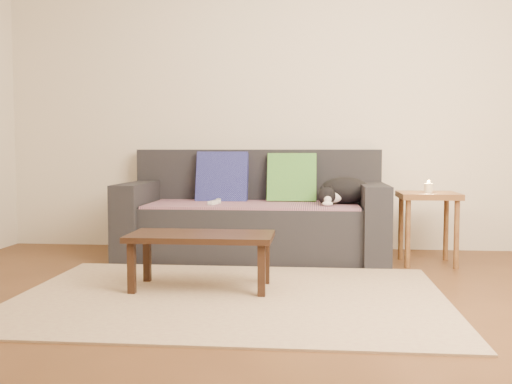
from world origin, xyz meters
TOP-DOWN VIEW (x-y plane):
  - ground at (0.00, 0.00)m, footprint 4.50×4.50m
  - back_wall at (0.00, 2.00)m, footprint 4.50×0.04m
  - sofa at (0.00, 1.57)m, footprint 2.10×0.94m
  - throw_blanket at (0.00, 1.48)m, footprint 1.66×0.74m
  - cushion_navy at (-0.29, 1.74)m, footprint 0.43×0.22m
  - cushion_green at (0.30, 1.74)m, footprint 0.41×0.21m
  - cat at (0.72, 1.49)m, footprint 0.49×0.44m
  - wii_remote_a at (-0.28, 1.48)m, footprint 0.06×0.15m
  - wii_remote_b at (-0.30, 1.34)m, footprint 0.07×0.15m
  - side_table at (1.35, 1.34)m, footprint 0.44×0.44m
  - candle at (1.35, 1.34)m, footprint 0.06×0.06m
  - rug at (0.00, 0.15)m, footprint 2.50×1.80m
  - coffee_table at (-0.21, 0.33)m, footprint 0.88×0.44m

SIDE VIEW (x-z plane):
  - ground at x=0.00m, z-range 0.00..0.00m
  - rug at x=0.00m, z-range 0.00..0.01m
  - coffee_table at x=-0.21m, z-range 0.13..0.48m
  - sofa at x=0.00m, z-range -0.13..0.74m
  - throw_blanket at x=0.00m, z-range 0.42..0.44m
  - side_table at x=1.35m, z-range 0.18..0.72m
  - wii_remote_a at x=-0.28m, z-range 0.44..0.47m
  - wii_remote_b at x=-0.30m, z-range 0.44..0.47m
  - cat at x=0.72m, z-range 0.44..0.65m
  - candle at x=1.35m, z-range 0.54..0.63m
  - cushion_navy at x=-0.29m, z-range 0.41..0.85m
  - cushion_green at x=0.30m, z-range 0.42..0.84m
  - back_wall at x=0.00m, z-range 0.00..2.60m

